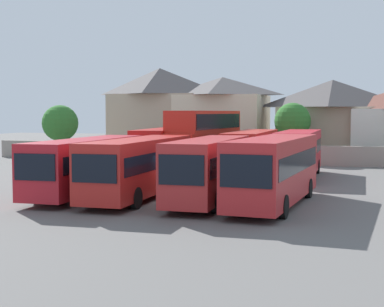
% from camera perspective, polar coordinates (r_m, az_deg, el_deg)
% --- Properties ---
extents(ground, '(140.00, 140.00, 0.00)m').
position_cam_1_polar(ground, '(49.09, 5.38, -1.55)').
color(ground, '#605E5B').
extents(depot_boundary_wall, '(56.00, 0.50, 1.80)m').
position_cam_1_polar(depot_boundary_wall, '(54.20, 6.61, -0.08)').
color(depot_boundary_wall, gray).
rests_on(depot_boundary_wall, ground).
extents(bus_1, '(3.08, 12.00, 3.26)m').
position_cam_1_polar(bus_1, '(34.23, -10.23, -0.90)').
color(bus_1, '#B01A23').
rests_on(bus_1, ground).
extents(bus_2, '(2.92, 11.55, 3.33)m').
position_cam_1_polar(bus_2, '(32.47, -5.20, -1.06)').
color(bus_2, red).
rests_on(bus_2, ground).
extents(bus_3, '(2.81, 10.52, 3.39)m').
position_cam_1_polar(bus_3, '(30.81, 1.73, -1.26)').
color(bus_3, '#B22626').
rests_on(bus_3, ground).
extents(bus_4, '(3.14, 11.15, 3.51)m').
position_cam_1_polar(bus_4, '(29.92, 8.12, -1.34)').
color(bus_4, red).
rests_on(bus_4, ground).
extents(bus_5, '(3.32, 11.25, 3.53)m').
position_cam_1_polar(bus_5, '(45.76, -2.58, 0.58)').
color(bus_5, red).
rests_on(bus_5, ground).
extents(bus_6, '(3.20, 11.32, 4.92)m').
position_cam_1_polar(bus_6, '(45.00, 1.24, 1.49)').
color(bus_6, red).
rests_on(bus_6, ground).
extents(bus_7, '(2.90, 11.23, 3.38)m').
position_cam_1_polar(bus_7, '(43.88, 5.88, 0.31)').
color(bus_7, red).
rests_on(bus_7, ground).
extents(bus_8, '(2.76, 10.18, 3.42)m').
position_cam_1_polar(bus_8, '(43.31, 10.44, 0.23)').
color(bus_8, red).
rests_on(bus_8, ground).
extents(house_terrace_left, '(10.50, 7.42, 9.74)m').
position_cam_1_polar(house_terrace_left, '(65.45, -3.19, 4.22)').
color(house_terrace_left, tan).
rests_on(house_terrace_left, ground).
extents(house_terrace_centre, '(9.62, 7.91, 8.63)m').
position_cam_1_polar(house_terrace_centre, '(63.35, 3.01, 3.70)').
color(house_terrace_centre, beige).
rests_on(house_terrace_centre, ground).
extents(house_terrace_right, '(11.04, 7.39, 8.12)m').
position_cam_1_polar(house_terrace_right, '(61.15, 13.63, 3.35)').
color(house_terrace_right, tan).
rests_on(house_terrace_right, ground).
extents(tree_behind_wall, '(3.53, 3.53, 5.52)m').
position_cam_1_polar(tree_behind_wall, '(58.19, -12.86, 2.91)').
color(tree_behind_wall, brown).
rests_on(tree_behind_wall, ground).
extents(tree_right_of_lot, '(3.47, 3.47, 5.71)m').
position_cam_1_polar(tree_right_of_lot, '(56.07, 9.87, 3.12)').
color(tree_right_of_lot, brown).
rests_on(tree_right_of_lot, ground).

